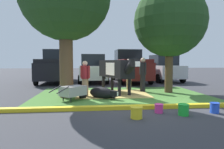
% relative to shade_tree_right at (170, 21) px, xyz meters
% --- Properties ---
extents(ground_plane, '(80.00, 80.00, 0.00)m').
position_rel_shade_tree_right_xyz_m(ground_plane, '(-2.41, -2.46, -3.42)').
color(ground_plane, '#38383D').
extents(grass_island, '(7.55, 5.02, 0.02)m').
position_rel_shade_tree_right_xyz_m(grass_island, '(-2.38, -0.49, -3.41)').
color(grass_island, '#477A33').
rests_on(grass_island, ground).
extents(curb_yellow, '(8.75, 0.24, 0.12)m').
position_rel_shade_tree_right_xyz_m(curb_yellow, '(-2.38, -3.15, -3.36)').
color(curb_yellow, yellow).
rests_on(curb_yellow, ground).
extents(hay_bedding, '(3.25, 2.46, 0.04)m').
position_rel_shade_tree_right_xyz_m(hay_bedding, '(-2.76, -0.25, -3.39)').
color(hay_bedding, tan).
rests_on(hay_bedding, ground).
extents(shade_tree_right, '(3.41, 3.41, 5.14)m').
position_rel_shade_tree_right_xyz_m(shade_tree_right, '(0.00, 0.00, 0.00)').
color(shade_tree_right, '#4C3823').
rests_on(shade_tree_right, ground).
extents(cow_holstein, '(1.47, 3.03, 1.62)m').
position_rel_shade_tree_right_xyz_m(cow_holstein, '(-2.57, -0.15, -2.26)').
color(cow_holstein, black).
rests_on(cow_holstein, ground).
extents(calf_lying, '(1.24, 1.03, 0.48)m').
position_rel_shade_tree_right_xyz_m(calf_lying, '(-3.30, -1.28, -3.18)').
color(calf_lying, black).
rests_on(calf_lying, ground).
extents(person_handler, '(0.41, 0.39, 1.54)m').
position_rel_shade_tree_right_xyz_m(person_handler, '(-3.99, -0.81, -2.60)').
color(person_handler, '#9E7F5B').
rests_on(person_handler, ground).
extents(person_visitor_near, '(0.42, 0.38, 1.65)m').
position_rel_shade_tree_right_xyz_m(person_visitor_near, '(-1.75, 1.07, -2.53)').
color(person_visitor_near, '#9E7F5B').
rests_on(person_visitor_near, ground).
extents(person_visitor_far, '(0.34, 0.51, 1.70)m').
position_rel_shade_tree_right_xyz_m(person_visitor_far, '(-1.20, 0.32, -2.50)').
color(person_visitor_far, black).
rests_on(person_visitor_far, ground).
extents(wheelbarrow, '(1.34, 1.36, 0.63)m').
position_rel_shade_tree_right_xyz_m(wheelbarrow, '(-4.41, -1.65, -3.03)').
color(wheelbarrow, gray).
rests_on(wheelbarrow, ground).
extents(bucket_yellow, '(0.33, 0.33, 0.31)m').
position_rel_shade_tree_right_xyz_m(bucket_yellow, '(-2.56, -4.21, -3.26)').
color(bucket_yellow, yellow).
rests_on(bucket_yellow, ground).
extents(bucket_pink, '(0.27, 0.27, 0.26)m').
position_rel_shade_tree_right_xyz_m(bucket_pink, '(-1.77, -3.71, -3.28)').
color(bucket_pink, '#EA3893').
rests_on(bucket_pink, ground).
extents(bucket_green, '(0.31, 0.31, 0.32)m').
position_rel_shade_tree_right_xyz_m(bucket_green, '(-1.18, -4.05, -3.25)').
color(bucket_green, green).
rests_on(bucket_green, ground).
extents(bucket_blue, '(0.28, 0.28, 0.31)m').
position_rel_shade_tree_right_xyz_m(bucket_blue, '(-0.15, -3.90, -3.26)').
color(bucket_blue, blue).
rests_on(bucket_blue, ground).
extents(pickup_truck_black, '(2.31, 5.44, 2.42)m').
position_rel_shade_tree_right_xyz_m(pickup_truck_black, '(-6.29, 5.75, -2.30)').
color(pickup_truck_black, black).
rests_on(pickup_truck_black, ground).
extents(hatchback_white, '(2.10, 4.44, 2.02)m').
position_rel_shade_tree_right_xyz_m(hatchback_white, '(-3.61, 5.35, -2.43)').
color(hatchback_white, silver).
rests_on(hatchback_white, ground).
extents(pickup_truck_maroon, '(2.31, 5.44, 2.42)m').
position_rel_shade_tree_right_xyz_m(pickup_truck_maroon, '(-0.85, 5.38, -2.30)').
color(pickup_truck_maroon, maroon).
rests_on(pickup_truck_maroon, ground).
extents(sedan_silver, '(2.10, 4.44, 2.02)m').
position_rel_shade_tree_right_xyz_m(sedan_silver, '(1.83, 5.72, -2.43)').
color(sedan_silver, silver).
rests_on(sedan_silver, ground).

